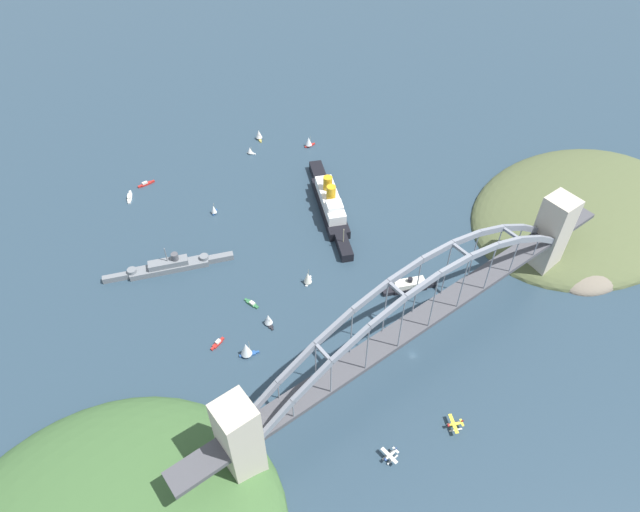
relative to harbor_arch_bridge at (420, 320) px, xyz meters
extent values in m
plane|color=#283D4C|center=(0.00, 0.00, -28.62)|extent=(1400.00, 1400.00, 0.00)
cube|color=#BCB29E|center=(-100.50, 0.00, -2.51)|extent=(14.59, 15.35, 52.21)
cube|color=#BCB29E|center=(100.50, 0.00, -2.51)|extent=(14.59, 15.35, 52.21)
cube|color=#47474C|center=(0.00, 0.00, -0.35)|extent=(186.41, 11.81, 2.40)
cube|color=#47474C|center=(-119.80, 0.00, -0.35)|extent=(24.00, 11.81, 2.40)
cube|color=#47474C|center=(119.80, 0.00, -0.35)|extent=(24.00, 11.81, 2.40)
cube|color=gray|center=(-87.17, -5.31, 6.28)|extent=(21.18, 1.80, 15.91)
cube|color=gray|center=(-67.80, -5.31, 18.08)|extent=(20.88, 1.80, 13.14)
cube|color=gray|center=(-48.43, -5.31, 26.92)|extent=(20.51, 1.80, 10.36)
cube|color=gray|center=(-29.06, -5.31, 32.82)|extent=(20.08, 1.80, 7.54)
cube|color=gray|center=(-9.69, -5.31, 35.77)|extent=(19.61, 1.80, 4.66)
cube|color=gray|center=(9.69, -5.31, 35.77)|extent=(19.61, 1.80, 4.66)
cube|color=gray|center=(29.06, -5.31, 32.82)|extent=(20.08, 1.80, 7.54)
cube|color=gray|center=(48.43, -5.31, 26.92)|extent=(20.51, 1.80, 10.36)
cube|color=gray|center=(67.80, -5.31, 18.08)|extent=(20.88, 1.80, 13.14)
cube|color=gray|center=(87.17, -5.31, 6.28)|extent=(21.18, 1.80, 15.91)
cube|color=gray|center=(-87.17, 5.31, 6.28)|extent=(21.18, 1.80, 15.91)
cube|color=gray|center=(-67.80, 5.31, 18.08)|extent=(20.88, 1.80, 13.14)
cube|color=gray|center=(-48.43, 5.31, 26.92)|extent=(20.51, 1.80, 10.36)
cube|color=gray|center=(-29.06, 5.31, 32.82)|extent=(20.08, 1.80, 7.54)
cube|color=gray|center=(-9.69, 5.31, 35.77)|extent=(19.61, 1.80, 4.66)
cube|color=gray|center=(9.69, 5.31, 35.77)|extent=(19.61, 1.80, 4.66)
cube|color=gray|center=(29.06, 5.31, 32.82)|extent=(20.08, 1.80, 7.54)
cube|color=gray|center=(48.43, 5.31, 26.92)|extent=(20.51, 1.80, 10.36)
cube|color=gray|center=(67.80, 5.31, 18.08)|extent=(20.88, 1.80, 13.14)
cube|color=gray|center=(87.17, 5.31, 6.28)|extent=(21.18, 1.80, 15.91)
cube|color=gray|center=(-96.85, 0.00, -0.35)|extent=(1.40, 10.63, 1.40)
cube|color=gray|center=(-58.11, 0.00, 23.24)|extent=(1.40, 10.63, 1.40)
cube|color=gray|center=(-19.37, 0.00, 35.03)|extent=(1.40, 10.63, 1.40)
cube|color=gray|center=(19.37, 0.00, 35.03)|extent=(1.40, 10.63, 1.40)
cube|color=gray|center=(58.11, 0.00, 23.24)|extent=(1.40, 10.63, 1.40)
cube|color=gray|center=(96.85, 0.00, -0.35)|extent=(1.40, 10.63, 1.40)
cylinder|color=gray|center=(-77.48, -5.31, 6.88)|extent=(0.56, 0.56, 12.07)
cylinder|color=gray|center=(-77.48, 5.31, 6.88)|extent=(0.56, 0.56, 12.07)
cylinder|color=gray|center=(-58.11, -5.31, 12.04)|extent=(0.56, 0.56, 22.39)
cylinder|color=gray|center=(-58.11, 5.31, 12.04)|extent=(0.56, 0.56, 22.39)
cylinder|color=gray|center=(-38.74, -5.31, 15.73)|extent=(0.56, 0.56, 29.76)
cylinder|color=gray|center=(-38.74, 5.31, 15.73)|extent=(0.56, 0.56, 29.76)
cylinder|color=gray|center=(-19.37, -5.31, 17.94)|extent=(0.56, 0.56, 34.18)
cylinder|color=gray|center=(-19.37, 5.31, 17.94)|extent=(0.56, 0.56, 34.18)
cylinder|color=gray|center=(0.00, -5.31, 18.68)|extent=(0.56, 0.56, 35.65)
cylinder|color=gray|center=(0.00, 5.31, 18.68)|extent=(0.56, 0.56, 35.65)
cylinder|color=gray|center=(19.37, -5.31, 17.94)|extent=(0.56, 0.56, 34.18)
cylinder|color=gray|center=(19.37, 5.31, 17.94)|extent=(0.56, 0.56, 34.18)
cylinder|color=gray|center=(38.74, -5.31, 15.73)|extent=(0.56, 0.56, 29.76)
cylinder|color=gray|center=(38.74, 5.31, 15.73)|extent=(0.56, 0.56, 29.76)
cylinder|color=gray|center=(58.11, -5.31, 12.04)|extent=(0.56, 0.56, 22.39)
cylinder|color=gray|center=(58.11, 5.31, 12.04)|extent=(0.56, 0.56, 22.39)
cylinder|color=gray|center=(77.48, -5.31, 6.88)|extent=(0.56, 0.56, 12.07)
cylinder|color=gray|center=(77.48, 5.31, 6.88)|extent=(0.56, 0.56, 12.07)
ellipsoid|color=#515B38|center=(163.87, 13.92, -28.62)|extent=(163.32, 121.24, 26.19)
ellipsoid|color=#756B5B|center=(127.12, -19.42, -28.62)|extent=(57.16, 36.37, 14.40)
cube|color=black|center=(35.04, 114.33, -25.71)|extent=(36.01, 57.33, 5.81)
cube|color=black|center=(18.89, 79.79, -25.71)|extent=(14.56, 20.30, 5.81)
cube|color=black|center=(51.19, 148.87, -25.71)|extent=(15.86, 20.91, 5.81)
cube|color=white|center=(35.04, 114.33, -19.44)|extent=(28.19, 43.55, 6.73)
cube|color=white|center=(30.04, 103.64, -14.47)|extent=(12.84, 12.68, 3.20)
cylinder|color=gold|center=(34.13, 112.39, -11.60)|extent=(5.86, 5.86, 8.94)
cylinder|color=gold|center=(38.22, 121.13, -11.60)|extent=(5.86, 5.86, 8.94)
cylinder|color=tan|center=(19.90, 81.95, -17.80)|extent=(0.50, 0.50, 10.00)
cube|color=slate|center=(-72.14, 129.43, -26.75)|extent=(44.68, 23.64, 3.74)
cube|color=slate|center=(-100.10, 140.59, -26.75)|extent=(15.22, 8.68, 3.74)
cube|color=slate|center=(-44.19, 118.26, -26.75)|extent=(15.46, 9.30, 3.74)
cube|color=slate|center=(-72.14, 129.43, -23.03)|extent=(23.17, 13.88, 3.68)
cylinder|color=slate|center=(-91.36, 137.10, -23.77)|extent=(5.19, 5.19, 2.20)
cylinder|color=slate|center=(-52.93, 121.75, -23.77)|extent=(5.19, 5.19, 2.20)
cylinder|color=slate|center=(-72.14, 129.43, -16.19)|extent=(0.60, 0.60, 10.00)
cylinder|color=#4C4C51|center=(-67.95, 127.75, -18.99)|extent=(4.08, 4.08, 4.40)
cube|color=black|center=(29.29, 34.05, -27.31)|extent=(20.19, 14.11, 2.62)
cube|color=black|center=(40.86, 28.82, -27.31)|extent=(7.77, 7.00, 2.62)
cube|color=black|center=(17.72, 39.28, -27.31)|extent=(8.16, 7.87, 2.62)
cube|color=beige|center=(29.29, 34.05, -24.29)|extent=(18.31, 12.51, 3.43)
cylinder|color=black|center=(29.29, 34.05, -21.37)|extent=(2.75, 2.75, 2.40)
cylinder|color=#B7B7B2|center=(-13.65, -42.39, -28.17)|extent=(5.98, 3.55, 0.90)
cylinder|color=#B7B7B2|center=(-12.16, -39.35, -28.17)|extent=(5.98, 3.55, 0.90)
cylinder|color=maroon|center=(-13.65, -42.39, -27.08)|extent=(0.14, 0.14, 1.27)
cylinder|color=maroon|center=(-12.16, -39.35, -27.08)|extent=(0.14, 0.14, 1.27)
ellipsoid|color=gold|center=(-12.90, -40.87, -25.71)|extent=(7.14, 4.50, 1.47)
cylinder|color=maroon|center=(-15.83, -39.44, -25.71)|extent=(1.33, 1.61, 1.40)
cube|color=gold|center=(-13.72, -40.47, -25.09)|extent=(5.87, 9.62, 0.20)
cube|color=gold|center=(-10.05, -42.27, -25.56)|extent=(2.64, 3.86, 0.12)
cube|color=maroon|center=(-10.05, -42.27, -24.23)|extent=(1.04, 0.59, 1.50)
cylinder|color=#B7B7B2|center=(-46.44, -35.44, -28.17)|extent=(6.48, 1.33, 0.90)
cylinder|color=#B7B7B2|center=(-46.63, -32.59, -28.17)|extent=(6.48, 1.33, 0.90)
cylinder|color=navy|center=(-46.44, -35.44, -27.03)|extent=(0.14, 0.14, 1.38)
cylinder|color=navy|center=(-46.63, -32.59, -27.03)|extent=(0.14, 0.14, 1.38)
ellipsoid|color=beige|center=(-46.53, -34.01, -25.61)|extent=(7.38, 1.95, 1.46)
cylinder|color=navy|center=(-49.81, -34.23, -25.61)|extent=(0.89, 1.44, 1.39)
cube|color=beige|center=(-47.44, -34.07, -24.99)|extent=(2.31, 9.31, 0.20)
cube|color=beige|center=(-43.33, -33.80, -25.46)|extent=(1.33, 3.57, 0.12)
cube|color=navy|center=(-43.33, -33.80, -24.13)|extent=(1.11, 0.19, 1.50)
cube|color=gold|center=(42.75, 210.43, -28.11)|extent=(3.40, 5.48, 1.01)
cube|color=gold|center=(41.72, 207.16, -28.11)|extent=(1.35, 1.90, 1.01)
cube|color=gold|center=(43.78, 213.69, -28.11)|extent=(1.52, 1.95, 1.01)
cylinder|color=tan|center=(42.62, 210.02, -23.74)|extent=(0.16, 0.16, 7.72)
cone|color=white|center=(43.07, 211.45, -24.13)|extent=(5.91, 5.91, 6.17)
cube|color=silver|center=(28.05, 198.89, -28.24)|extent=(3.64, 4.18, 0.76)
cube|color=silver|center=(29.60, 196.73, -28.24)|extent=(1.37, 1.51, 0.76)
cube|color=silver|center=(26.51, 201.05, -28.24)|extent=(1.49, 1.59, 0.76)
cylinder|color=tan|center=(28.25, 198.62, -25.06)|extent=(0.16, 0.16, 5.60)
cone|color=white|center=(27.57, 199.56, -25.34)|extent=(5.09, 5.09, 4.48)
cube|color=#234C8C|center=(-25.80, 157.84, -28.23)|extent=(3.78, 3.50, 0.77)
cube|color=#234C8C|center=(-23.89, 159.46, -28.23)|extent=(1.37, 1.29, 0.77)
cube|color=#234C8C|center=(-27.72, 156.23, -28.23)|extent=(1.45, 1.39, 0.77)
cylinder|color=tan|center=(-25.57, 158.04, -24.49)|extent=(0.16, 0.16, 6.72)
cone|color=white|center=(-26.40, 157.34, -24.83)|extent=(4.86, 4.86, 5.38)
cube|color=#234C8C|center=(-66.89, 50.54, -28.11)|extent=(6.69, 4.60, 1.01)
cube|color=#234C8C|center=(-63.04, 49.04, -28.11)|extent=(2.34, 1.81, 1.01)
cube|color=#234C8C|center=(-70.74, 52.04, -28.11)|extent=(2.42, 2.02, 1.01)
cylinder|color=tan|center=(-66.41, 50.35, -22.66)|extent=(0.16, 0.16, 9.90)
cone|color=white|center=(-68.09, 51.01, -23.15)|extent=(7.36, 7.36, 7.92)
cube|color=#B2231E|center=(-48.51, 211.64, -27.99)|extent=(7.18, 2.32, 1.26)
cube|color=#B2231E|center=(-43.76, 211.55, -27.99)|extent=(2.40, 1.25, 1.26)
cube|color=#B2231E|center=(-53.27, 211.73, -27.99)|extent=(2.41, 1.49, 1.26)
cube|color=beige|center=(-49.41, 211.66, -26.68)|extent=(3.60, 1.82, 1.36)
cube|color=#B2231E|center=(68.09, 181.21, -28.12)|extent=(5.27, 2.60, 1.00)
cube|color=#B2231E|center=(71.53, 181.04, -28.12)|extent=(1.77, 1.14, 1.00)
cube|color=#B2231E|center=(64.65, 181.37, -28.12)|extent=(1.78, 1.35, 1.00)
cylinder|color=tan|center=(68.52, 181.19, -23.73)|extent=(0.16, 0.16, 7.77)
cone|color=white|center=(67.01, 181.26, -24.12)|extent=(4.95, 4.95, 6.22)
cube|color=#B2231E|center=(-76.78, 65.89, -28.05)|extent=(5.99, 3.88, 1.14)
cube|color=#B2231E|center=(-80.30, 64.72, -28.05)|extent=(2.15, 1.75, 1.14)
cube|color=#B2231E|center=(-73.26, 67.05, -28.05)|extent=(2.23, 1.99, 1.14)
cube|color=beige|center=(-76.12, 66.11, -26.86)|extent=(3.20, 2.58, 1.25)
cube|color=silver|center=(-13.05, 72.68, -28.23)|extent=(5.37, 4.78, 0.78)
cube|color=silver|center=(-10.34, 74.68, -28.23)|extent=(1.94, 1.80, 0.78)
cube|color=silver|center=(-15.75, 70.67, -28.23)|extent=(2.06, 1.96, 0.78)
cylinder|color=tan|center=(-12.71, 72.93, -23.39)|extent=(0.16, 0.16, 8.89)
cone|color=silver|center=(-13.89, 72.05, -23.83)|extent=(6.48, 6.48, 7.11)
cube|color=#2D6B3D|center=(-48.07, 78.40, -28.14)|extent=(3.83, 6.34, 0.95)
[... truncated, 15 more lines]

